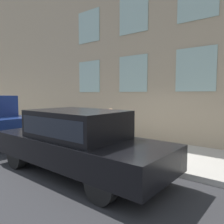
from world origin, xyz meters
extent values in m
plane|color=#2D2D30|center=(0.00, 0.00, 0.00)|extent=(80.00, 80.00, 0.00)
cube|color=#B2ADA3|center=(1.51, 0.00, 0.08)|extent=(3.02, 60.00, 0.15)
cube|color=tan|center=(3.17, 0.00, 4.72)|extent=(0.30, 40.00, 9.44)
cube|color=#9EBCB2|center=(3.00, -1.37, 2.98)|extent=(0.03, 1.47, 1.60)
cube|color=#9EBCB2|center=(3.00, 1.37, 2.98)|extent=(0.03, 1.47, 1.60)
cube|color=#9EBCB2|center=(3.00, 4.10, 2.98)|extent=(0.03, 1.47, 1.60)
cube|color=#9EBCB2|center=(3.00, 1.37, 5.54)|extent=(0.03, 1.47, 1.60)
cube|color=#9EBCB2|center=(3.00, 4.10, 5.54)|extent=(0.03, 1.47, 1.60)
cylinder|color=gray|center=(0.44, 0.42, 0.17)|extent=(0.28, 0.28, 0.04)
cylinder|color=gray|center=(0.44, 0.42, 0.51)|extent=(0.21, 0.21, 0.72)
sphere|color=slate|center=(0.44, 0.42, 0.87)|extent=(0.22, 0.22, 0.22)
cylinder|color=black|center=(0.44, 0.42, 0.94)|extent=(0.07, 0.07, 0.09)
cylinder|color=gray|center=(0.44, 0.27, 0.60)|extent=(0.09, 0.10, 0.09)
cylinder|color=gray|center=(0.44, 0.58, 0.60)|extent=(0.09, 0.10, 0.09)
cylinder|color=navy|center=(0.80, 0.89, 0.49)|extent=(0.10, 0.10, 0.68)
cylinder|color=navy|center=(0.94, 0.89, 0.49)|extent=(0.10, 0.10, 0.68)
cube|color=red|center=(0.87, 0.89, 1.09)|extent=(0.18, 0.13, 0.51)
cylinder|color=red|center=(0.74, 0.89, 1.10)|extent=(0.08, 0.08, 0.49)
cylinder|color=red|center=(1.01, 0.89, 1.10)|extent=(0.08, 0.08, 0.49)
sphere|color=#8C6647|center=(0.87, 0.89, 1.46)|extent=(0.23, 0.23, 0.23)
cylinder|color=black|center=(-2.20, 1.81, 0.35)|extent=(0.24, 0.71, 0.71)
cylinder|color=black|center=(-0.51, 1.81, 0.35)|extent=(0.24, 0.71, 0.71)
cylinder|color=black|center=(-2.20, -1.40, 0.35)|extent=(0.24, 0.71, 0.71)
cylinder|color=black|center=(-0.51, -1.40, 0.35)|extent=(0.24, 0.71, 0.71)
cube|color=black|center=(-1.36, 0.20, 0.66)|extent=(1.93, 5.17, 0.61)
cube|color=black|center=(-1.36, 0.20, 1.32)|extent=(1.70, 2.48, 0.71)
cube|color=#1E232D|center=(-1.36, 0.20, 1.32)|extent=(1.71, 2.28, 0.45)
cylinder|color=black|center=(-0.54, 4.49, 0.40)|extent=(0.24, 0.79, 0.79)
camera|label=1|loc=(-5.19, -4.09, 2.11)|focal=35.00mm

